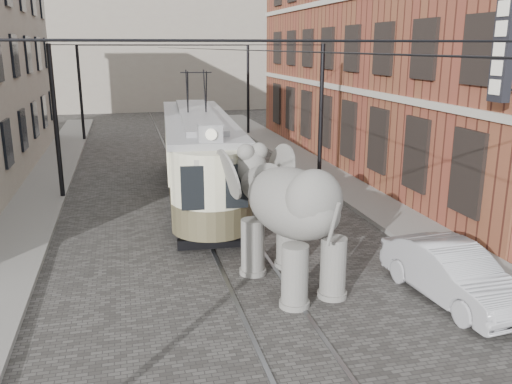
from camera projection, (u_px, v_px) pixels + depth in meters
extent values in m
plane|color=#474441|center=(230.00, 238.00, 17.15)|extent=(120.00, 120.00, 0.00)
cube|color=slate|center=(401.00, 222.00, 18.50)|extent=(2.00, 60.00, 0.15)
cube|color=slate|center=(10.00, 254.00, 15.63)|extent=(2.00, 60.00, 0.15)
cube|color=brown|center=(412.00, 44.00, 26.54)|extent=(8.00, 26.00, 12.00)
cube|color=gray|center=(151.00, 35.00, 52.82)|extent=(28.00, 10.00, 14.00)
imported|color=#A5A4A9|center=(453.00, 273.00, 12.81)|extent=(1.86, 4.23, 1.35)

